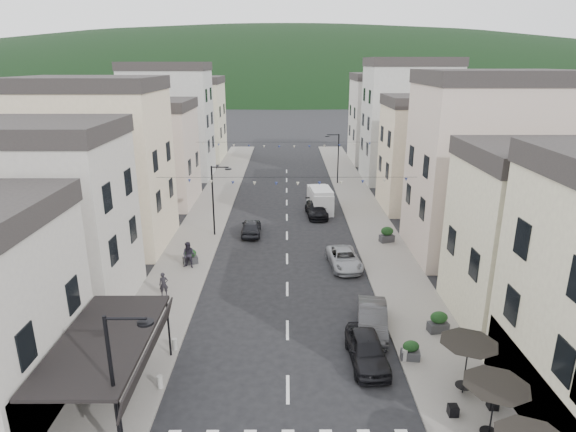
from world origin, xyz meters
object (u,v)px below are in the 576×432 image
Objects in this scene: pedestrian_a at (164,284)px; parked_car_b at (372,319)px; parked_car_a at (367,349)px; pedestrian_b at (189,255)px; parked_car_d at (316,209)px; parked_car_e at (251,227)px; delivery_van at (320,199)px; parked_car_c at (344,259)px.

parked_car_b is at bearing -34.96° from pedestrian_a.
pedestrian_b reaches higher than parked_car_a.
pedestrian_b is at bearing -133.05° from parked_car_d.
parked_car_b is at bearing -89.66° from parked_car_d.
parked_car_e is at bearing 108.10° from parked_car_a.
delivery_van is at bearing 70.88° from parked_car_d.
parked_car_b is 12.89m from pedestrian_a.
parked_car_b reaches higher than parked_car_d.
parked_car_e is 8.15m from pedestrian_b.
pedestrian_a is (-11.73, -4.65, 0.26)m from parked_car_c.
parked_car_e is (-5.84, -5.10, 0.02)m from parked_car_d.
parked_car_b is at bearing 72.73° from parked_car_a.
pedestrian_b is at bearing -131.16° from delivery_van.
delivery_van reaches higher than parked_car_b.
delivery_van reaches higher than parked_car_d.
parked_car_e is at bearing -143.50° from parked_car_d.
parked_car_b reaches higher than parked_car_e.
parked_car_d is (-1.05, 23.38, -0.07)m from parked_car_a.
pedestrian_a reaches higher than parked_car_c.
parked_car_d is at bearing 40.80° from pedestrian_a.
pedestrian_a is (-12.25, 3.99, 0.16)m from parked_car_b.
pedestrian_a is (-10.93, -18.39, -0.27)m from delivery_van.
parked_car_d is 0.89× the size of delivery_van.
pedestrian_a is at bearing -163.79° from parked_car_c.
parked_car_e reaches higher than parked_car_c.
delivery_van is (6.31, 6.95, 0.48)m from parked_car_e.
pedestrian_a is (-11.51, 6.84, 0.15)m from parked_car_a.
pedestrian_b is (-10.77, 11.11, 0.34)m from parked_car_a.
pedestrian_a is 4.34m from pedestrian_b.
parked_car_c is 9.83m from parked_car_e.
parked_car_e is 9.40m from delivery_van.
parked_car_b is 22.42m from delivery_van.
parked_car_c is 2.95× the size of pedestrian_a.
parked_car_c is at bearing 135.33° from parked_car_e.
parked_car_d is at bearing 102.92° from parked_car_b.
parked_car_a is 15.48m from pedestrian_b.
delivery_van reaches higher than parked_car_a.
pedestrian_b reaches higher than pedestrian_a.
parked_car_c is at bearing -91.97° from delivery_van.
parked_car_b is 8.66m from parked_car_c.
delivery_van reaches higher than pedestrian_a.
parked_car_c is at bearing 17.43° from pedestrian_b.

